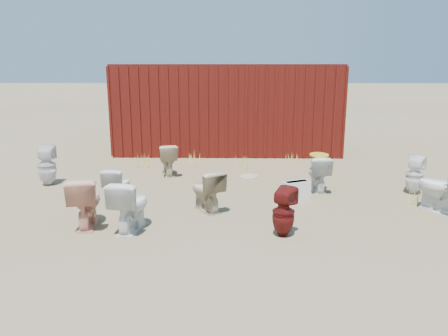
{
  "coord_description": "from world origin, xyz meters",
  "views": [
    {
      "loc": [
        0.16,
        -7.16,
        2.4
      ],
      "look_at": [
        0.0,
        0.6,
        0.55
      ],
      "focal_mm": 35.0,
      "sensor_mm": 36.0,
      "label": 1
    }
  ],
  "objects_px": {
    "toilet_back_yellowlid": "(318,173)",
    "toilet_back_e": "(415,175)",
    "toilet_back_beige_right": "(168,159)",
    "toilet_front_pink": "(85,201)",
    "toilet_back_beige_left": "(206,190)",
    "toilet_front_c": "(130,205)",
    "loose_tank": "(296,191)",
    "toilet_front_e": "(442,188)",
    "toilet_back_a": "(47,166)",
    "shipping_container": "(227,108)",
    "toilet_front_maroon": "(284,212)",
    "toilet_front_a": "(118,185)"
  },
  "relations": [
    {
      "from": "toilet_back_a",
      "to": "toilet_back_e",
      "type": "distance_m",
      "value": 7.21
    },
    {
      "from": "toilet_front_c",
      "to": "toilet_back_beige_right",
      "type": "height_order",
      "value": "toilet_front_c"
    },
    {
      "from": "toilet_back_beige_right",
      "to": "toilet_front_e",
      "type": "bearing_deg",
      "value": 139.37
    },
    {
      "from": "toilet_front_maroon",
      "to": "toilet_front_e",
      "type": "xyz_separation_m",
      "value": [
        2.71,
        1.08,
        0.07
      ]
    },
    {
      "from": "toilet_front_pink",
      "to": "toilet_front_a",
      "type": "bearing_deg",
      "value": -108.35
    },
    {
      "from": "toilet_back_yellowlid",
      "to": "toilet_back_e",
      "type": "height_order",
      "value": "toilet_back_e"
    },
    {
      "from": "toilet_front_c",
      "to": "toilet_front_pink",
      "type": "bearing_deg",
      "value": -0.34
    },
    {
      "from": "toilet_front_c",
      "to": "loose_tank",
      "type": "xyz_separation_m",
      "value": [
        2.66,
        1.52,
        -0.21
      ]
    },
    {
      "from": "toilet_back_beige_right",
      "to": "toilet_back_yellowlid",
      "type": "relative_size",
      "value": 1.0
    },
    {
      "from": "toilet_front_pink",
      "to": "toilet_back_yellowlid",
      "type": "xyz_separation_m",
      "value": [
        3.87,
        1.97,
        -0.04
      ]
    },
    {
      "from": "toilet_front_pink",
      "to": "toilet_back_beige_left",
      "type": "relative_size",
      "value": 1.1
    },
    {
      "from": "toilet_back_beige_left",
      "to": "loose_tank",
      "type": "distance_m",
      "value": 1.71
    },
    {
      "from": "shipping_container",
      "to": "toilet_back_yellowlid",
      "type": "xyz_separation_m",
      "value": [
        1.81,
        -4.17,
        -0.85
      ]
    },
    {
      "from": "toilet_back_yellowlid",
      "to": "toilet_back_e",
      "type": "relative_size",
      "value": 0.97
    },
    {
      "from": "toilet_front_c",
      "to": "toilet_front_maroon",
      "type": "height_order",
      "value": "toilet_front_c"
    },
    {
      "from": "toilet_front_e",
      "to": "toilet_back_beige_left",
      "type": "xyz_separation_m",
      "value": [
        -3.88,
        0.0,
        -0.07
      ]
    },
    {
      "from": "toilet_front_a",
      "to": "toilet_front_e",
      "type": "xyz_separation_m",
      "value": [
        5.46,
        -0.38,
        0.1
      ]
    },
    {
      "from": "toilet_back_beige_right",
      "to": "toilet_back_yellowlid",
      "type": "distance_m",
      "value": 3.31
    },
    {
      "from": "toilet_back_e",
      "to": "loose_tank",
      "type": "relative_size",
      "value": 1.45
    },
    {
      "from": "toilet_back_e",
      "to": "toilet_front_a",
      "type": "bearing_deg",
      "value": 40.18
    },
    {
      "from": "toilet_front_pink",
      "to": "toilet_back_a",
      "type": "distance_m",
      "value": 2.76
    },
    {
      "from": "shipping_container",
      "to": "toilet_front_e",
      "type": "distance_m",
      "value": 6.52
    },
    {
      "from": "toilet_back_e",
      "to": "toilet_front_e",
      "type": "bearing_deg",
      "value": 122.9
    },
    {
      "from": "toilet_front_maroon",
      "to": "toilet_back_beige_right",
      "type": "distance_m",
      "value": 4.1
    },
    {
      "from": "toilet_back_beige_right",
      "to": "toilet_back_yellowlid",
      "type": "height_order",
      "value": "toilet_back_beige_right"
    },
    {
      "from": "toilet_back_beige_left",
      "to": "toilet_back_e",
      "type": "relative_size",
      "value": 0.98
    },
    {
      "from": "toilet_back_yellowlid",
      "to": "toilet_back_beige_right",
      "type": "bearing_deg",
      "value": -23.21
    },
    {
      "from": "toilet_front_pink",
      "to": "toilet_front_e",
      "type": "xyz_separation_m",
      "value": [
        5.66,
        0.75,
        0.03
      ]
    },
    {
      "from": "toilet_back_beige_right",
      "to": "toilet_back_e",
      "type": "bearing_deg",
      "value": 150.37
    },
    {
      "from": "toilet_front_maroon",
      "to": "toilet_back_beige_left",
      "type": "relative_size",
      "value": 1.0
    },
    {
      "from": "toilet_front_a",
      "to": "toilet_back_beige_right",
      "type": "xyz_separation_m",
      "value": [
        0.58,
        2.02,
        0.03
      ]
    },
    {
      "from": "toilet_front_maroon",
      "to": "toilet_back_beige_right",
      "type": "bearing_deg",
      "value": -25.94
    },
    {
      "from": "toilet_front_a",
      "to": "toilet_back_yellowlid",
      "type": "height_order",
      "value": "toilet_back_yellowlid"
    },
    {
      "from": "toilet_back_beige_left",
      "to": "toilet_back_yellowlid",
      "type": "height_order",
      "value": "toilet_back_beige_left"
    },
    {
      "from": "toilet_front_pink",
      "to": "toilet_back_beige_right",
      "type": "bearing_deg",
      "value": -112.26
    },
    {
      "from": "toilet_front_maroon",
      "to": "toilet_back_yellowlid",
      "type": "distance_m",
      "value": 2.47
    },
    {
      "from": "shipping_container",
      "to": "loose_tank",
      "type": "relative_size",
      "value": 12.0
    },
    {
      "from": "shipping_container",
      "to": "toilet_back_beige_right",
      "type": "xyz_separation_m",
      "value": [
        -1.28,
        -2.98,
        -0.85
      ]
    },
    {
      "from": "toilet_front_pink",
      "to": "toilet_back_beige_left",
      "type": "bearing_deg",
      "value": -165.33
    },
    {
      "from": "toilet_front_pink",
      "to": "toilet_front_c",
      "type": "distance_m",
      "value": 0.73
    },
    {
      "from": "shipping_container",
      "to": "toilet_back_a",
      "type": "bearing_deg",
      "value": -133.07
    },
    {
      "from": "shipping_container",
      "to": "toilet_back_e",
      "type": "bearing_deg",
      "value": -50.12
    },
    {
      "from": "toilet_front_maroon",
      "to": "loose_tank",
      "type": "relative_size",
      "value": 1.42
    },
    {
      "from": "toilet_front_maroon",
      "to": "loose_tank",
      "type": "distance_m",
      "value": 1.76
    },
    {
      "from": "loose_tank",
      "to": "toilet_back_a",
      "type": "bearing_deg",
      "value": 144.95
    },
    {
      "from": "toilet_back_a",
      "to": "toilet_back_beige_right",
      "type": "bearing_deg",
      "value": -169.13
    },
    {
      "from": "shipping_container",
      "to": "toilet_back_yellowlid",
      "type": "bearing_deg",
      "value": -66.56
    },
    {
      "from": "toilet_front_a",
      "to": "toilet_back_yellowlid",
      "type": "bearing_deg",
      "value": -157.91
    },
    {
      "from": "shipping_container",
      "to": "toilet_back_beige_right",
      "type": "distance_m",
      "value": 3.35
    },
    {
      "from": "toilet_back_a",
      "to": "toilet_back_beige_right",
      "type": "distance_m",
      "value": 2.48
    }
  ]
}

